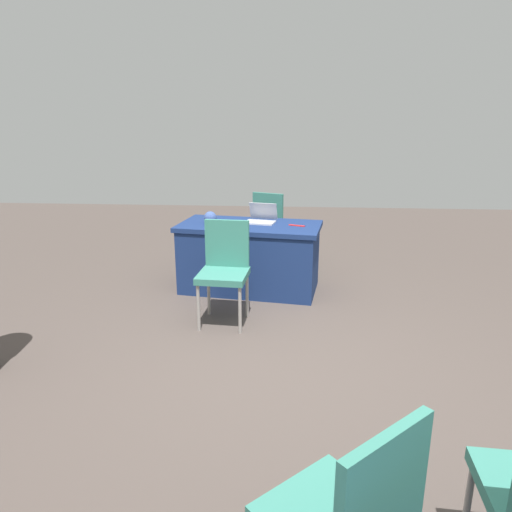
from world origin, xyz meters
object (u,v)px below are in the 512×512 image
Objects in this scene: laptop_silver at (261,219)px; yarn_ball at (210,218)px; chair_by_pillar at (272,222)px; chair_aisle at (225,266)px; scissors_red at (297,226)px; table_foreground at (250,257)px.

laptop_silver is 2.65× the size of yarn_ball.
chair_by_pillar is 6.80× the size of yarn_ball.
chair_aisle is 1.01× the size of chair_by_pillar.
chair_by_pillar is 1.03m from laptop_silver.
chair_by_pillar reaches higher than yarn_ball.
chair_by_pillar is at bearing -118.92° from yarn_ball.
chair_by_pillar is at bearing 127.13° from scissors_red.
chair_aisle is 0.94m from yarn_ball.
scissors_red reaches higher than table_foreground.
chair_by_pillar is at bearing -82.93° from laptop_silver.
chair_aisle is (0.15, 0.89, 0.17)m from table_foreground.
laptop_silver is (0.08, 1.00, 0.25)m from chair_by_pillar.
chair_aisle reaches higher than table_foreground.
laptop_silver is at bearing -101.21° from chair_aisle.
table_foreground is at bearing 52.68° from laptop_silver.
chair_aisle is at bearing -107.22° from scissors_red.
table_foreground is 1.72× the size of chair_by_pillar.
laptop_silver is at bearing -73.00° from chair_by_pillar.
laptop_silver reaches higher than table_foreground.
laptop_silver is (-0.27, -0.99, 0.24)m from chair_aisle.
chair_by_pillar is (-0.35, -1.99, -0.01)m from chair_aisle.
table_foreground is 9.04× the size of scissors_red.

